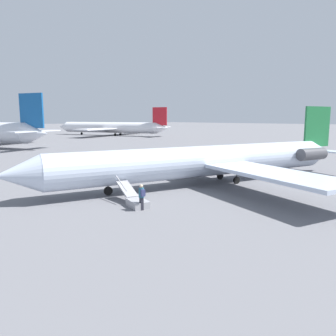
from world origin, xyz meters
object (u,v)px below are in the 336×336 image
(airplane_main, at_px, (213,160))
(passenger, at_px, (142,195))
(boarding_stairs, at_px, (135,200))
(airplane_far_left, at_px, (111,127))

(airplane_main, bearing_deg, passenger, 28.45)
(airplane_main, height_order, boarding_stairs, airplane_main)
(airplane_main, xyz_separation_m, airplane_far_left, (-41.35, -75.86, 0.60))
(airplane_far_left, relative_size, boarding_stairs, 10.53)
(boarding_stairs, relative_size, passenger, 2.38)
(airplane_far_left, bearing_deg, airplane_main, 131.33)
(boarding_stairs, bearing_deg, passenger, 177.70)
(passenger, bearing_deg, boarding_stairs, -2.30)
(airplane_main, distance_m, passenger, 10.87)
(airplane_far_left, height_order, passenger, airplane_far_left)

